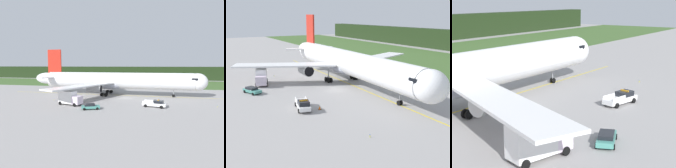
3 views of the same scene
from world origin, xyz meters
TOP-DOWN VIEW (x-y plane):
  - ground at (0.00, 0.00)m, footprint 320.00×320.00m
  - taxiway_centerline_main at (-3.81, 5.60)m, footprint 79.34×1.88m
  - airliner at (-4.37, 5.61)m, footprint 59.86×49.84m
  - ops_pickup_truck at (8.91, -11.07)m, footprint 5.98×3.16m
  - catering_truck at (-12.88, -12.69)m, footprint 6.75×4.11m
  - staff_car at (-6.02, -16.42)m, footprint 4.60×3.22m
  - apron_cone at (10.26, -8.55)m, footprint 0.53×0.53m
  - taxiway_edge_light_east at (24.08, -7.60)m, footprint 0.12×0.12m
  - taxiway_edge_light_west at (-20.16, -7.60)m, footprint 0.12×0.12m

SIDE VIEW (x-z plane):
  - ground at x=0.00m, z-range 0.00..0.00m
  - taxiway_centerline_main at x=-3.81m, z-range 0.00..0.01m
  - taxiway_edge_light_west at x=-20.16m, z-range 0.02..0.44m
  - taxiway_edge_light_east at x=24.08m, z-range 0.02..0.45m
  - apron_cone at x=10.26m, z-range -0.01..0.65m
  - staff_car at x=-6.02m, z-range 0.05..1.35m
  - ops_pickup_truck at x=8.91m, z-range -0.07..1.87m
  - catering_truck at x=-12.88m, z-range -0.01..3.78m
  - airliner at x=-4.37m, z-range -3.05..12.91m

